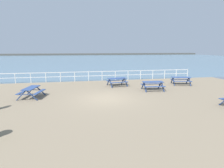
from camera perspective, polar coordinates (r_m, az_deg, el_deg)
The scene contains 8 objects.
ground_plane at distance 13.84m, azimuth -1.79°, elevation -4.76°, with size 30.00×24.00×0.20m, color gray.
sea_band at distance 66.06m, azimuth -9.06°, elevation 7.49°, with size 142.00×90.00×0.01m, color slate.
distant_shoreline at distance 109.01m, azimuth -9.82°, elevation 8.70°, with size 142.00×6.00×1.80m, color #4C4C47.
seaward_railing at distance 21.23m, azimuth -5.10°, elevation 2.94°, with size 23.07×0.07×1.08m.
picnic_table_near_left at distance 20.12m, azimuth 20.26°, elevation 1.46°, with size 2.14×1.93×0.80m.
picnic_table_near_right at distance 18.26m, azimuth 1.54°, elevation 1.23°, with size 2.01×1.78×0.80m.
picnic_table_mid_centre at distance 16.69m, azimuth 12.30°, elevation 0.08°, with size 1.92×1.68×0.80m.
picnic_table_far_left at distance 15.10m, azimuth -23.40°, elevation -1.68°, with size 1.84×2.06×0.80m.
Camera 1 is at (-2.07, -13.18, 3.60)m, focal length 29.99 mm.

